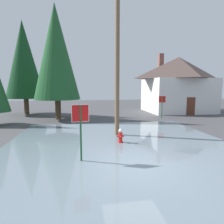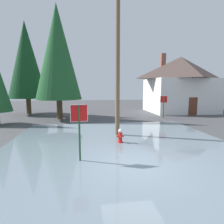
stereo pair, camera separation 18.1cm
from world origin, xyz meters
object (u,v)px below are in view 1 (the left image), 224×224
object	(u,v)px
utility_pole	(117,58)
pine_tree_short_left	(56,52)
stop_sign_far	(162,102)
pine_tree_tall_left	(24,60)
house	(178,84)
stop_sign_near	(80,121)
fire_hydrant	(120,136)

from	to	relation	value
utility_pole	pine_tree_short_left	xyz separation A→B (m)	(-4.53, 7.04, 1.49)
stop_sign_far	pine_tree_tall_left	size ratio (longest dim) A/B	0.22
pine_tree_tall_left	house	bearing A→B (deg)	-1.21
pine_tree_short_left	stop_sign_far	bearing A→B (deg)	-5.60
utility_pole	stop_sign_near	bearing A→B (deg)	-119.36
fire_hydrant	pine_tree_tall_left	distance (m)	16.39
pine_tree_tall_left	pine_tree_short_left	world-z (taller)	pine_tree_short_left
fire_hydrant	stop_sign_far	bearing A→B (deg)	52.92
pine_tree_short_left	utility_pole	bearing A→B (deg)	-57.23
utility_pole	pine_tree_tall_left	size ratio (longest dim) A/B	0.90
stop_sign_far	pine_tree_short_left	distance (m)	11.35
utility_pole	pine_tree_tall_left	bearing A→B (deg)	127.65
house	pine_tree_tall_left	size ratio (longest dim) A/B	0.79
stop_sign_far	pine_tree_short_left	bearing A→B (deg)	174.40
utility_pole	house	size ratio (longest dim) A/B	1.14
stop_sign_far	house	xyz separation A→B (m)	(4.12, 4.69, 1.98)
utility_pole	pine_tree_tall_left	xyz separation A→B (m)	(-8.57, 11.11, 1.28)
stop_sign_near	stop_sign_far	bearing A→B (deg)	51.54
fire_hydrant	house	bearing A→B (deg)	51.27
stop_sign_near	utility_pole	bearing A→B (deg)	60.64
fire_hydrant	pine_tree_short_left	distance (m)	11.46
stop_sign_near	house	bearing A→B (deg)	50.61
stop_sign_near	pine_tree_short_left	size ratio (longest dim) A/B	0.22
utility_pole	pine_tree_tall_left	distance (m)	14.09
house	pine_tree_tall_left	distance (m)	18.60
utility_pole	house	xyz separation A→B (m)	(9.84, 10.72, -1.30)
stop_sign_far	house	size ratio (longest dim) A/B	0.27
stop_sign_near	fire_hydrant	xyz separation A→B (m)	(2.13, 2.31, -1.30)
stop_sign_far	pine_tree_short_left	size ratio (longest dim) A/B	0.21
pine_tree_short_left	stop_sign_near	bearing A→B (deg)	-78.41
fire_hydrant	pine_tree_tall_left	size ratio (longest dim) A/B	0.08
stop_sign_near	pine_tree_short_left	bearing A→B (deg)	101.59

